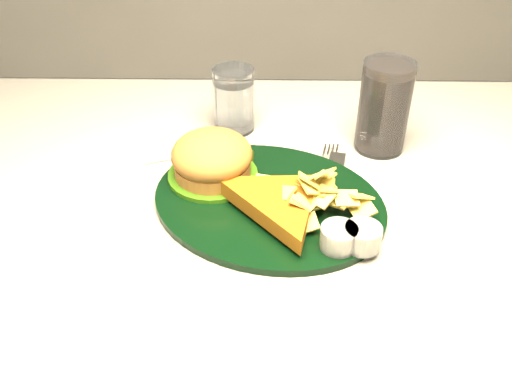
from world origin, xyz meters
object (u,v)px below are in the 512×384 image
water_glass (234,100)px  cola_glass (384,107)px  dinner_plate (269,183)px  fork_napkin (338,193)px  table (243,361)px

water_glass → cola_glass: 0.25m
dinner_plate → fork_napkin: 0.11m
water_glass → cola_glass: bearing=-13.6°
table → water_glass: 0.48m
dinner_plate → cola_glass: bearing=66.0°
fork_napkin → table: bearing=-164.0°
water_glass → cola_glass: (0.24, -0.06, 0.02)m
water_glass → fork_napkin: 0.26m
cola_glass → dinner_plate: bearing=-138.6°
table → water_glass: water_glass is taller
cola_glass → fork_napkin: bearing=-120.5°
water_glass → fork_napkin: size_ratio=0.58×
table → dinner_plate: (0.04, -0.01, 0.41)m
water_glass → fork_napkin: bearing=-50.7°
fork_napkin → cola_glass: bearing=71.1°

